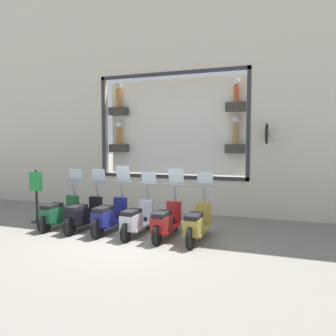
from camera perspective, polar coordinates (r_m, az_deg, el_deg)
The scene contains 9 objects.
ground_plane at distance 8.23m, azimuth -7.59°, elevation -12.15°, with size 120.00×120.00×0.00m, color gray.
building_facade at distance 11.48m, azimuth 0.78°, elevation 16.43°, with size 1.23×36.00×9.31m.
scooter_olive_0 at distance 7.85m, azimuth 5.03°, elevation -9.69°, with size 1.80×0.61×1.60m.
scooter_red_1 at distance 8.08m, azimuth -0.44°, elevation -9.30°, with size 1.79×0.60×1.66m.
scooter_silver_2 at distance 8.37m, azimuth -5.57°, elevation -8.91°, with size 1.79×0.61×1.55m.
scooter_navy_3 at distance 8.73m, azimuth -10.27°, elevation -8.25°, with size 1.80×0.60×1.70m.
scooter_black_4 at distance 9.14m, azimuth -14.61°, elevation -7.86°, with size 1.79×0.60×1.59m.
scooter_green_5 at distance 9.60m, azimuth -18.53°, elevation -7.41°, with size 1.79×0.61×1.58m.
shop_sign_post at distance 10.41m, azimuth -21.96°, elevation -4.32°, with size 0.36×0.45×1.54m.
Camera 1 is at (-7.01, -3.63, 2.31)m, focal length 35.00 mm.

